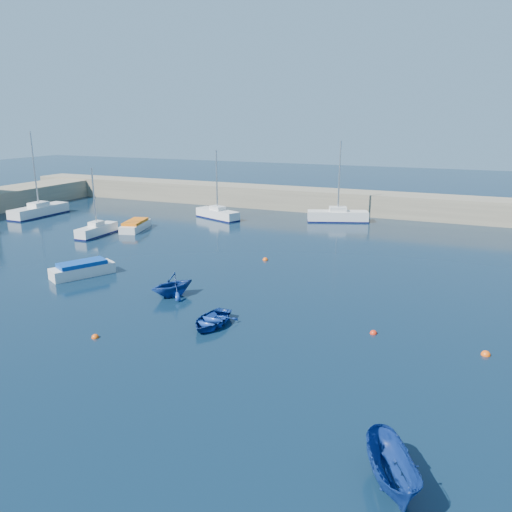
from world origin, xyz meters
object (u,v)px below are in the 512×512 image
at_px(sailboat_5, 217,214).
at_px(motorboat_2, 135,225).
at_px(sailboat_6, 338,216).
at_px(motorboat_1, 82,269).
at_px(sailboat_3, 97,230).
at_px(dinghy_right, 393,471).
at_px(sailboat_4, 39,211).
at_px(dinghy_center, 211,320).
at_px(dinghy_left, 172,285).

relative_size(sailboat_5, motorboat_2, 1.53).
xyz_separation_m(sailboat_5, sailboat_6, (13.15, 3.91, 0.07)).
bearing_deg(motorboat_1, motorboat_2, 140.30).
height_order(sailboat_6, motorboat_2, sailboat_6).
relative_size(sailboat_3, dinghy_right, 1.91).
bearing_deg(sailboat_4, motorboat_1, -37.49).
distance_m(dinghy_center, dinghy_right, 14.39).
height_order(sailboat_3, dinghy_center, sailboat_3).
xyz_separation_m(sailboat_6, motorboat_2, (-18.25, -12.55, -0.19)).
height_order(sailboat_3, dinghy_left, sailboat_3).
relative_size(sailboat_5, sailboat_6, 0.88).
xyz_separation_m(sailboat_4, motorboat_2, (15.13, -1.80, -0.19)).
bearing_deg(sailboat_6, dinghy_left, 152.35).
xyz_separation_m(sailboat_6, motorboat_1, (-12.20, -27.17, -0.15)).
relative_size(sailboat_3, dinghy_center, 2.04).
bearing_deg(dinghy_left, sailboat_4, 176.67).
distance_m(sailboat_4, motorboat_1, 26.80).
distance_m(sailboat_5, motorboat_2, 10.04).
height_order(sailboat_5, sailboat_6, sailboat_6).
xyz_separation_m(sailboat_6, dinghy_left, (-3.78, -28.29, 0.12)).
bearing_deg(motorboat_2, dinghy_right, -57.90).
distance_m(sailboat_6, dinghy_center, 31.59).
height_order(sailboat_5, motorboat_2, sailboat_5).
bearing_deg(dinghy_center, sailboat_3, 145.18).
relative_size(sailboat_3, motorboat_1, 1.42).
bearing_deg(motorboat_2, sailboat_6, 19.48).
xyz_separation_m(sailboat_4, motorboat_1, (21.17, -16.43, -0.14)).
bearing_deg(motorboat_1, dinghy_center, 9.16).
xyz_separation_m(sailboat_3, dinghy_center, (20.97, -15.33, -0.23)).
bearing_deg(motorboat_1, sailboat_5, 120.16).
relative_size(sailboat_4, dinghy_right, 2.81).
height_order(sailboat_6, motorboat_1, sailboat_6).
relative_size(sailboat_4, sailboat_5, 1.25).
relative_size(sailboat_3, sailboat_6, 0.75).
bearing_deg(sailboat_5, sailboat_3, 172.53).
bearing_deg(sailboat_4, sailboat_3, -22.27).
relative_size(dinghy_center, dinghy_right, 0.94).
distance_m(motorboat_1, dinghy_center, 13.75).
height_order(sailboat_5, dinghy_center, sailboat_5).
xyz_separation_m(motorboat_1, dinghy_center, (13.03, -4.40, -0.18)).
height_order(sailboat_3, motorboat_1, sailboat_3).
bearing_deg(dinghy_left, dinghy_right, -10.70).
bearing_deg(sailboat_5, motorboat_2, 171.54).
height_order(sailboat_4, sailboat_5, sailboat_4).
distance_m(sailboat_6, dinghy_left, 28.54).
distance_m(sailboat_4, sailboat_5, 21.35).
relative_size(sailboat_3, sailboat_5, 0.85).
xyz_separation_m(sailboat_3, dinghy_left, (16.36, -12.03, 0.22)).
height_order(sailboat_4, dinghy_right, sailboat_4).
xyz_separation_m(sailboat_4, dinghy_left, (29.59, -17.54, 0.13)).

